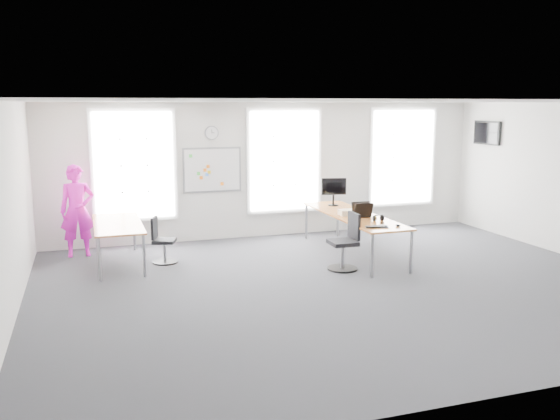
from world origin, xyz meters
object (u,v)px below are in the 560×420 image
object	(u,v)px
desk_right	(353,217)
monitor	(334,189)
keyboard	(377,227)
chair_right	(346,245)
person	(77,211)
chair_left	(162,243)
desk_left	(118,226)
headphones	(378,218)

from	to	relation	value
desk_right	monitor	distance (m)	1.14
keyboard	chair_right	bearing A→B (deg)	164.00
person	monitor	distance (m)	5.25
desk_right	chair_left	world-z (taller)	chair_left
chair_right	person	distance (m)	5.27
desk_left	chair_left	bearing A→B (deg)	-11.66
desk_left	chair_right	distance (m)	4.23
desk_left	person	bearing A→B (deg)	128.27
keyboard	desk_left	bearing A→B (deg)	173.62
desk_right	chair_left	bearing A→B (deg)	172.04
person	monitor	size ratio (longest dim) A/B	3.03
desk_left	headphones	distance (m)	4.85
person	headphones	world-z (taller)	person
chair_right	headphones	bearing A→B (deg)	107.78
chair_right	chair_left	size ratio (longest dim) A/B	1.18
person	keyboard	bearing A→B (deg)	-32.11
desk_left	person	distance (m)	1.15
chair_left	person	world-z (taller)	person
keyboard	headphones	xyz separation A→B (m)	(0.30, 0.53, 0.04)
desk_left	person	xyz separation A→B (m)	(-0.70, 0.89, 0.18)
chair_right	keyboard	xyz separation A→B (m)	(0.45, -0.30, 0.36)
keyboard	desk_right	bearing A→B (deg)	101.54
person	keyboard	world-z (taller)	person
chair_right	person	world-z (taller)	person
person	monitor	xyz separation A→B (m)	(5.22, -0.51, 0.26)
desk_left	chair_left	distance (m)	0.86
chair_left	person	distance (m)	1.89
chair_right	keyboard	size ratio (longest dim) A/B	2.60
chair_left	desk_right	bearing A→B (deg)	-78.01
desk_left	chair_left	xyz separation A→B (m)	(0.78, -0.16, -0.33)
person	keyboard	size ratio (longest dim) A/B	4.54
desk_left	chair_right	world-z (taller)	chair_right
person	keyboard	xyz separation A→B (m)	(5.04, -2.85, -0.09)
desk_right	person	size ratio (longest dim) A/B	1.83
chair_right	person	bearing A→B (deg)	-118.25
chair_left	headphones	xyz separation A→B (m)	(3.86, -1.27, 0.47)
desk_right	headphones	size ratio (longest dim) A/B	16.55
chair_right	chair_left	distance (m)	3.45
desk_right	chair_left	xyz separation A→B (m)	(-3.70, 0.52, -0.37)
desk_left	desk_right	bearing A→B (deg)	-8.61
chair_right	monitor	size ratio (longest dim) A/B	1.73
monitor	headphones	bearing A→B (deg)	-73.58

